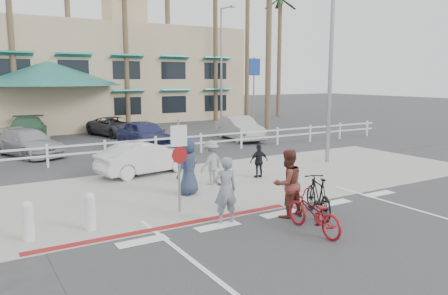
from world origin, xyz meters
TOP-DOWN VIEW (x-y plane):
  - ground at (0.00, 0.00)m, footprint 140.00×140.00m
  - bike_path at (0.00, -2.00)m, footprint 12.00×16.00m
  - sidewalk_plaza at (0.00, 4.50)m, footprint 22.00×7.00m
  - cross_street at (0.00, 8.50)m, footprint 40.00×5.00m
  - parking_lot at (0.00, 18.00)m, footprint 50.00×16.00m
  - curb_red at (-3.00, 1.20)m, footprint 7.00×0.25m
  - rail_fence at (0.50, 10.50)m, footprint 29.40×0.16m
  - building at (2.00, 31.00)m, footprint 28.00×16.00m
  - sign_post at (-2.30, 2.20)m, footprint 0.50×0.10m
  - bollard_0 at (-4.80, 2.00)m, footprint 0.26×0.26m
  - bollard_1 at (-6.20, 2.00)m, footprint 0.26×0.26m
  - streetlight_0 at (6.50, 5.50)m, footprint 0.60×2.00m
  - streetlight_1 at (12.00, 24.00)m, footprint 0.60×2.00m
  - info_sign at (14.00, 22.00)m, footprint 1.20×0.16m
  - palm_3 at (-4.00, 25.00)m, footprint 4.00×4.00m
  - palm_4 at (0.00, 26.00)m, footprint 4.00×4.00m
  - palm_5 at (4.00, 25.00)m, footprint 4.00×4.00m
  - palm_6 at (8.00, 26.00)m, footprint 4.00×4.00m
  - palm_7 at (12.00, 25.00)m, footprint 4.00×4.00m
  - palm_8 at (16.00, 26.00)m, footprint 4.00×4.00m
  - palm_9 at (19.00, 25.00)m, footprint 4.00×4.00m
  - palm_11 at (11.00, 16.00)m, footprint 4.00×4.00m
  - bike_red at (-0.24, -0.95)m, footprint 0.72×1.90m
  - rider_red at (-1.68, 0.75)m, footprint 0.68×0.50m
  - bike_black at (0.75, -0.05)m, footprint 1.21×1.90m
  - rider_black at (0.00, 0.33)m, footprint 0.91×0.72m
  - pedestrian_a at (0.02, 4.54)m, footprint 1.15×0.92m
  - pedestrian_child at (2.07, 4.52)m, footprint 0.77×0.38m
  - pedestrian_b at (-1.25, 3.75)m, footprint 1.07×0.95m
  - car_white_sedan at (-1.30, 7.33)m, footprint 4.00×1.97m
  - lot_car_1 at (-4.68, 13.99)m, footprint 3.19×4.74m
  - lot_car_2 at (0.88, 13.09)m, footprint 2.10×4.54m
  - lot_car_3 at (6.96, 13.36)m, footprint 2.07×4.47m
  - lot_car_4 at (-4.20, 18.25)m, footprint 2.88×5.40m
  - lot_car_5 at (1.08, 19.03)m, footprint 2.98×4.74m

SIDE VIEW (x-z plane):
  - ground at x=0.00m, z-range 0.00..0.00m
  - parking_lot at x=0.00m, z-range 0.00..0.01m
  - bike_path at x=0.00m, z-range 0.00..0.01m
  - cross_street at x=0.00m, z-range 0.00..0.01m
  - sidewalk_plaza at x=0.00m, z-range 0.00..0.01m
  - curb_red at x=-3.00m, z-range 0.00..0.02m
  - bollard_0 at x=-4.80m, z-range 0.00..0.95m
  - bollard_1 at x=-6.20m, z-range 0.00..0.95m
  - bike_red at x=-0.24m, z-range 0.00..0.99m
  - rail_fence at x=0.50m, z-range 0.00..1.00m
  - bike_black at x=0.75m, z-range 0.00..1.11m
  - lot_car_5 at x=1.08m, z-range 0.00..1.22m
  - pedestrian_child at x=2.07m, z-range 0.00..1.26m
  - car_white_sedan at x=-1.30m, z-range 0.00..1.26m
  - lot_car_1 at x=-4.68m, z-range 0.00..1.27m
  - lot_car_3 at x=6.96m, z-range 0.00..1.42m
  - lot_car_4 at x=-4.20m, z-range 0.00..1.49m
  - lot_car_2 at x=0.88m, z-range 0.00..1.51m
  - pedestrian_a at x=0.02m, z-range 0.00..1.56m
  - rider_red at x=-1.68m, z-range 0.00..1.74m
  - rider_black at x=0.00m, z-range 0.00..1.84m
  - pedestrian_b at x=-1.25m, z-range 0.00..1.85m
  - sign_post at x=-2.30m, z-range 0.00..2.90m
  - info_sign at x=14.00m, z-range 0.00..5.60m
  - streetlight_0 at x=6.50m, z-range 0.00..9.00m
  - streetlight_1 at x=12.00m, z-range 0.00..9.50m
  - building at x=2.00m, z-range 0.00..11.30m
  - palm_5 at x=4.00m, z-range 0.00..13.00m
  - palm_9 at x=19.00m, z-range 0.00..13.00m
  - palm_3 at x=-4.00m, z-range 0.00..14.00m
  - palm_7 at x=12.00m, z-range 0.00..14.00m
  - palm_11 at x=11.00m, z-range 0.00..14.00m
  - palm_4 at x=0.00m, z-range 0.00..15.00m
  - palm_8 at x=16.00m, z-range 0.00..15.00m
  - palm_6 at x=8.00m, z-range 0.00..17.00m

